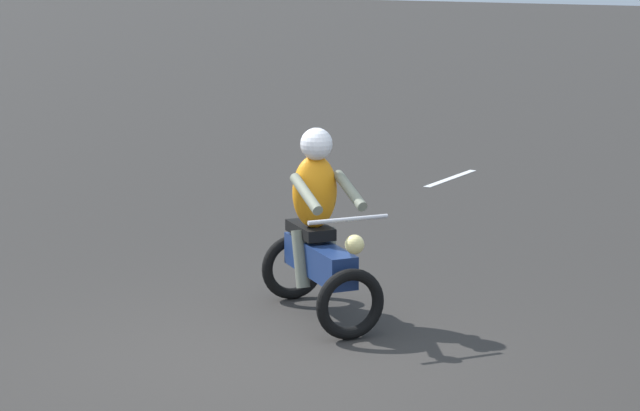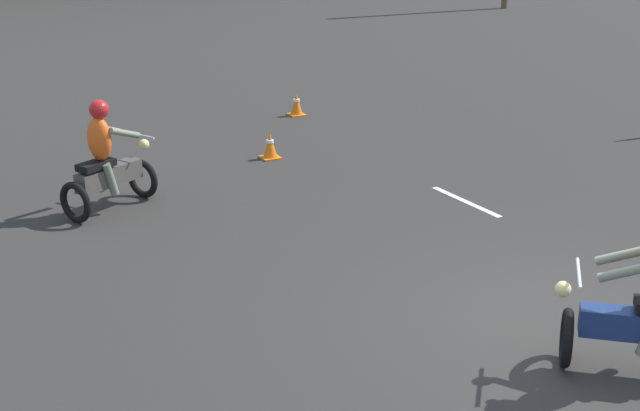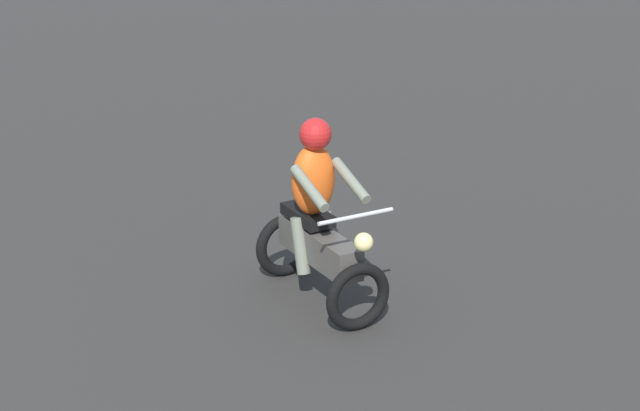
{
  "view_description": "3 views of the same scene",
  "coord_description": "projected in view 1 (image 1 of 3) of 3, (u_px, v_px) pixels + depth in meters",
  "views": [
    {
      "loc": [
        -4.85,
        7.93,
        3.17
      ],
      "look_at": [
        0.15,
        -1.2,
        1.0
      ],
      "focal_mm": 70.0,
      "sensor_mm": 36.0,
      "label": 1
    },
    {
      "loc": [
        -5.92,
        -6.75,
        4.51
      ],
      "look_at": [
        -1.6,
        2.21,
        0.9
      ],
      "focal_mm": 50.0,
      "sensor_mm": 36.0,
      "label": 2
    },
    {
      "loc": [
        6.67,
        5.69,
        4.65
      ],
      "look_at": [
        -3.35,
        5.63,
        0.9
      ],
      "focal_mm": 70.0,
      "sensor_mm": 36.0,
      "label": 3
    }
  ],
  "objects": [
    {
      "name": "motorcycle_rider_foreground",
      "position": [
        318.0,
        236.0,
        10.73
      ],
      "size": [
        1.47,
        1.35,
        1.66
      ],
      "rotation": [
        0.0,
        0.0,
        0.89
      ],
      "color": "black",
      "rests_on": "ground"
    },
    {
      "name": "lane_stripe_s",
      "position": [
        451.0,
        178.0,
        17.34
      ],
      "size": [
        0.17,
        1.5,
        0.01
      ],
      "primitive_type": "cube",
      "rotation": [
        0.0,
        0.0,
        6.24
      ],
      "color": "silver",
      "rests_on": "ground"
    },
    {
      "name": "ground_plane",
      "position": [
        264.0,
        360.0,
        9.74
      ],
      "size": [
        120.0,
        120.0,
        0.0
      ],
      "primitive_type": "plane",
      "color": "#2D2B28"
    }
  ]
}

